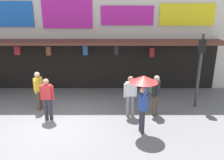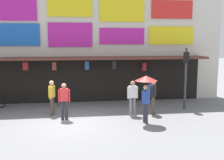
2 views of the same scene
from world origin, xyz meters
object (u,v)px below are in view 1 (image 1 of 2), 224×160
at_px(traffic_light_far, 201,59).
at_px(pedestrian_in_black, 39,89).
at_px(pedestrian_in_green, 131,93).
at_px(pedestrian_in_white, 156,92).
at_px(pedestrian_in_yellow, 48,96).
at_px(pedestrian_with_umbrella, 144,88).

relative_size(traffic_light_far, pedestrian_in_black, 1.90).
distance_m(pedestrian_in_green, pedestrian_in_white, 1.01).
xyz_separation_m(pedestrian_in_yellow, pedestrian_in_white, (4.19, 0.39, 0.00)).
bearing_deg(pedestrian_with_umbrella, pedestrian_in_green, 104.42).
xyz_separation_m(pedestrian_in_black, pedestrian_in_white, (4.81, -0.49, 0.04)).
relative_size(pedestrian_in_yellow, pedestrian_in_black, 1.00).
height_order(traffic_light_far, pedestrian_in_green, traffic_light_far).
xyz_separation_m(traffic_light_far, pedestrian_in_white, (-1.97, -0.81, -1.16)).
height_order(traffic_light_far, pedestrian_in_yellow, traffic_light_far).
bearing_deg(pedestrian_in_black, pedestrian_in_green, -8.49).
height_order(pedestrian_in_green, pedestrian_in_yellow, same).
bearing_deg(pedestrian_in_black, pedestrian_in_white, -5.79).
bearing_deg(pedestrian_in_black, pedestrian_with_umbrella, -23.86).
bearing_deg(pedestrian_with_umbrella, pedestrian_in_black, 156.14).
height_order(pedestrian_in_yellow, pedestrian_in_black, same).
relative_size(traffic_light_far, pedestrian_in_white, 1.90).
bearing_deg(traffic_light_far, pedestrian_in_white, -157.58).
bearing_deg(pedestrian_in_yellow, pedestrian_with_umbrella, -15.08).
bearing_deg(pedestrian_in_yellow, pedestrian_in_black, 124.97).
distance_m(pedestrian_in_yellow, pedestrian_with_umbrella, 3.70).
xyz_separation_m(pedestrian_in_black, pedestrian_with_umbrella, (4.13, -1.82, 0.69)).
height_order(pedestrian_in_green, pedestrian_in_black, same).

